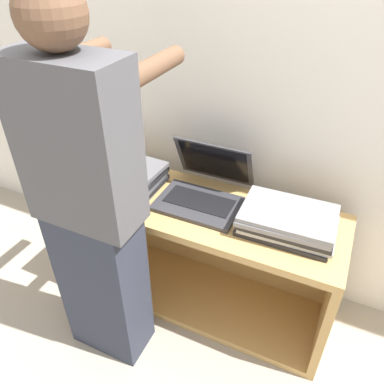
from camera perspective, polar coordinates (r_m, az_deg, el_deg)
ground_plane at (r=2.00m, az=-2.03°, el=-19.80°), size 12.00×12.00×0.00m
wall_back at (r=1.72m, az=5.99°, el=20.30°), size 8.00×0.05×2.40m
cart at (r=1.94m, az=1.60°, el=-8.31°), size 1.32×0.45×0.61m
laptop_open at (r=1.71m, az=1.81°, el=0.35°), size 0.38×0.37×0.25m
laptop_stack_left at (r=1.83m, az=-10.62°, el=2.59°), size 0.40×0.28×0.12m
laptop_stack_right at (r=1.59m, az=14.36°, el=-4.29°), size 0.40×0.28×0.10m
person at (r=1.45m, az=-15.09°, el=-2.68°), size 0.40×0.52×1.55m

